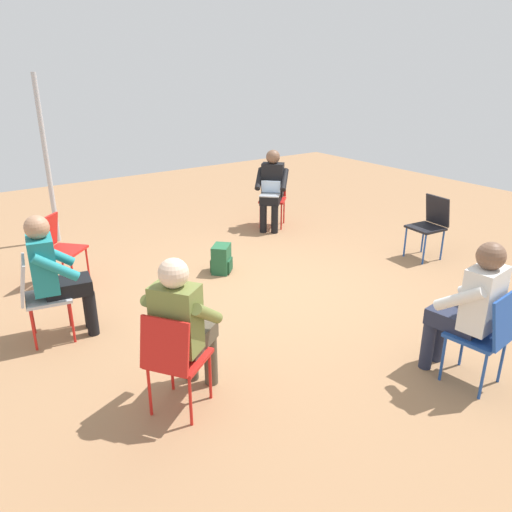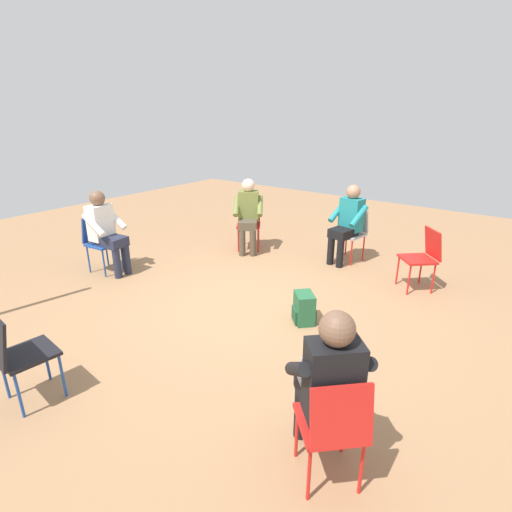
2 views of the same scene
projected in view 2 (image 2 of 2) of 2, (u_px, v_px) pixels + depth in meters
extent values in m
plane|color=#99704C|center=(243.00, 308.00, 4.97)|extent=(14.00, 14.00, 0.00)
cube|color=red|center=(249.00, 225.00, 6.94)|extent=(0.56, 0.56, 0.03)
cylinder|color=red|center=(258.00, 240.00, 6.86)|extent=(0.02, 0.02, 0.42)
cylinder|color=red|center=(238.00, 240.00, 6.87)|extent=(0.02, 0.02, 0.42)
cylinder|color=red|center=(259.00, 235.00, 7.18)|extent=(0.02, 0.02, 0.42)
cylinder|color=red|center=(240.00, 234.00, 7.19)|extent=(0.02, 0.02, 0.42)
cube|color=red|center=(249.00, 210.00, 7.05)|extent=(0.36, 0.29, 0.40)
cube|color=black|center=(28.00, 354.00, 3.30)|extent=(0.44, 0.44, 0.03)
cylinder|color=#1E4799|center=(46.00, 360.00, 3.60)|extent=(0.02, 0.02, 0.42)
cylinder|color=#1E4799|center=(63.00, 376.00, 3.39)|extent=(0.02, 0.02, 0.42)
cylinder|color=#1E4799|center=(5.00, 377.00, 3.37)|extent=(0.02, 0.02, 0.42)
cylinder|color=#1E4799|center=(19.00, 396.00, 3.15)|extent=(0.02, 0.02, 0.42)
cube|color=#1E4799|center=(104.00, 244.00, 5.97)|extent=(0.44, 0.44, 0.03)
cylinder|color=#1E4799|center=(122.00, 257.00, 6.11)|extent=(0.02, 0.02, 0.42)
cylinder|color=#1E4799|center=(104.00, 264.00, 5.83)|extent=(0.02, 0.02, 0.42)
cylinder|color=#1E4799|center=(107.00, 253.00, 6.27)|extent=(0.02, 0.02, 0.42)
cylinder|color=#1E4799|center=(89.00, 259.00, 5.99)|extent=(0.02, 0.02, 0.42)
cube|color=#1E4799|center=(93.00, 228.00, 5.99)|extent=(0.14, 0.39, 0.40)
cube|color=red|center=(417.00, 259.00, 5.37)|extent=(0.57, 0.57, 0.03)
cylinder|color=red|center=(409.00, 280.00, 5.27)|extent=(0.02, 0.02, 0.42)
cylinder|color=red|center=(398.00, 270.00, 5.59)|extent=(0.02, 0.02, 0.42)
cylinder|color=red|center=(433.00, 279.00, 5.31)|extent=(0.02, 0.02, 0.42)
cylinder|color=red|center=(421.00, 269.00, 5.62)|extent=(0.02, 0.02, 0.42)
cube|color=red|center=(433.00, 244.00, 5.31)|extent=(0.33, 0.34, 0.40)
cube|color=#B7B7BC|center=(350.00, 235.00, 6.41)|extent=(0.46, 0.46, 0.03)
cylinder|color=red|center=(351.00, 253.00, 6.26)|extent=(0.02, 0.02, 0.42)
cylinder|color=red|center=(334.00, 248.00, 6.50)|extent=(0.02, 0.02, 0.42)
cylinder|color=red|center=(363.00, 248.00, 6.48)|extent=(0.02, 0.02, 0.42)
cylinder|color=red|center=(346.00, 243.00, 6.71)|extent=(0.02, 0.02, 0.42)
cube|color=#B7B7BC|center=(358.00, 220.00, 6.46)|extent=(0.39, 0.16, 0.40)
cube|color=red|center=(330.00, 423.00, 2.58)|extent=(0.57, 0.57, 0.03)
cylinder|color=red|center=(297.00, 433.00, 2.79)|extent=(0.02, 0.02, 0.42)
cylinder|color=red|center=(343.00, 428.00, 2.83)|extent=(0.02, 0.02, 0.42)
cylinder|color=red|center=(309.00, 474.00, 2.47)|extent=(0.02, 0.02, 0.42)
cylinder|color=red|center=(361.00, 468.00, 2.52)|extent=(0.02, 0.02, 0.42)
cube|color=red|center=(342.00, 417.00, 2.32)|extent=(0.34, 0.33, 0.40)
cylinder|color=black|center=(302.00, 411.00, 2.97)|extent=(0.11, 0.11, 0.45)
cylinder|color=black|center=(325.00, 409.00, 2.99)|extent=(0.11, 0.11, 0.45)
cube|color=black|center=(322.00, 394.00, 2.72)|extent=(0.51, 0.51, 0.14)
cube|color=black|center=(333.00, 380.00, 2.46)|extent=(0.40, 0.40, 0.52)
sphere|color=brown|center=(337.00, 329.00, 2.33)|extent=(0.22, 0.22, 0.22)
cylinder|color=black|center=(298.00, 369.00, 2.52)|extent=(0.34, 0.35, 0.31)
cylinder|color=black|center=(358.00, 364.00, 2.57)|extent=(0.34, 0.35, 0.31)
cube|color=#9EA0A5|center=(318.00, 374.00, 2.80)|extent=(0.37, 0.37, 0.02)
cube|color=#B2D1F2|center=(323.00, 371.00, 2.66)|extent=(0.25, 0.25, 0.20)
cylinder|color=#4C4233|center=(253.00, 243.00, 6.68)|extent=(0.11, 0.11, 0.45)
cylinder|color=#4C4233|center=(242.00, 243.00, 6.69)|extent=(0.11, 0.11, 0.45)
cube|color=#4C4233|center=(248.00, 224.00, 6.74)|extent=(0.49, 0.52, 0.14)
cube|color=olive|center=(248.00, 206.00, 6.83)|extent=(0.40, 0.37, 0.52)
sphere|color=beige|center=(248.00, 185.00, 6.70)|extent=(0.22, 0.22, 0.22)
cylinder|color=olive|center=(260.00, 206.00, 6.72)|extent=(0.30, 0.38, 0.31)
cylinder|color=olive|center=(236.00, 206.00, 6.73)|extent=(0.30, 0.38, 0.31)
cylinder|color=#23283D|center=(127.00, 259.00, 5.95)|extent=(0.11, 0.11, 0.45)
cylinder|color=#23283D|center=(117.00, 263.00, 5.80)|extent=(0.11, 0.11, 0.45)
cube|color=#23283D|center=(112.00, 241.00, 5.86)|extent=(0.45, 0.35, 0.14)
cube|color=silver|center=(101.00, 222.00, 5.85)|extent=(0.26, 0.36, 0.52)
sphere|color=brown|center=(97.00, 198.00, 5.73)|extent=(0.22, 0.22, 0.22)
cylinder|color=silver|center=(116.00, 219.00, 5.96)|extent=(0.40, 0.14, 0.31)
cylinder|color=silver|center=(93.00, 225.00, 5.64)|extent=(0.40, 0.14, 0.31)
cylinder|color=black|center=(340.00, 253.00, 6.19)|extent=(0.11, 0.11, 0.45)
cylinder|color=black|center=(331.00, 251.00, 6.32)|extent=(0.11, 0.11, 0.45)
cube|color=black|center=(343.00, 233.00, 6.26)|extent=(0.37, 0.47, 0.14)
cube|color=teal|center=(351.00, 214.00, 6.29)|extent=(0.37, 0.28, 0.52)
sphere|color=#A87A5B|center=(353.00, 192.00, 6.17)|extent=(0.22, 0.22, 0.22)
cylinder|color=teal|center=(359.00, 216.00, 6.08)|extent=(0.16, 0.41, 0.31)
cylinder|color=teal|center=(337.00, 212.00, 6.36)|extent=(0.16, 0.41, 0.31)
cube|color=#235B38|center=(304.00, 308.00, 4.60)|extent=(0.34, 0.34, 0.36)
cube|color=#1C492C|center=(304.00, 314.00, 4.63)|extent=(0.32, 0.32, 0.16)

